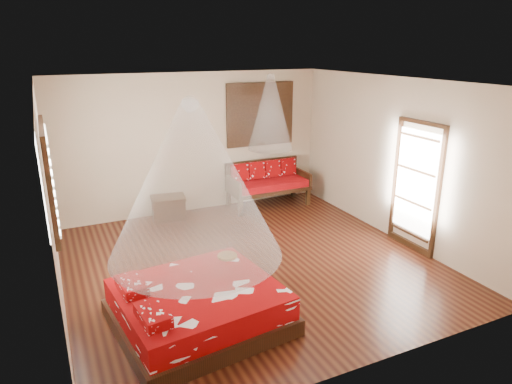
{
  "coord_description": "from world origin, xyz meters",
  "views": [
    {
      "loc": [
        -2.69,
        -5.96,
        3.3
      ],
      "look_at": [
        0.12,
        0.05,
        1.15
      ],
      "focal_mm": 32.0,
      "sensor_mm": 36.0,
      "label": 1
    }
  ],
  "objects": [
    {
      "name": "window_left",
      "position": [
        -2.71,
        0.2,
        1.7
      ],
      "size": [
        0.1,
        1.74,
        1.34
      ],
      "color": "black",
      "rests_on": "wall_left"
    },
    {
      "name": "wine_tray",
      "position": [
        -0.62,
        -0.61,
        0.56
      ],
      "size": [
        0.28,
        0.28,
        0.22
      ],
      "rotation": [
        0.0,
        0.0,
        0.09
      ],
      "color": "brown",
      "rests_on": "bed"
    },
    {
      "name": "bed",
      "position": [
        -1.27,
        -1.25,
        0.25
      ],
      "size": [
        2.13,
        1.97,
        0.63
      ],
      "rotation": [
        0.0,
        0.0,
        0.12
      ],
      "color": "black",
      "rests_on": "floor"
    },
    {
      "name": "room",
      "position": [
        0.0,
        0.0,
        1.4
      ],
      "size": [
        5.54,
        5.54,
        2.84
      ],
      "color": "black",
      "rests_on": "ground"
    },
    {
      "name": "glazed_door",
      "position": [
        2.72,
        -0.6,
        1.07
      ],
      "size": [
        0.08,
        1.02,
        2.16
      ],
      "color": "black",
      "rests_on": "floor"
    },
    {
      "name": "storage_chest",
      "position": [
        -0.66,
        2.45,
        0.23
      ],
      "size": [
        0.71,
        0.56,
        0.45
      ],
      "rotation": [
        0.0,
        0.0,
        -0.13
      ],
      "color": "black",
      "rests_on": "floor"
    },
    {
      "name": "shutter_panel",
      "position": [
        1.48,
        2.72,
        1.9
      ],
      "size": [
        1.52,
        0.06,
        1.32
      ],
      "color": "black",
      "rests_on": "wall_back"
    },
    {
      "name": "mosquito_net_daybed",
      "position": [
        1.48,
        2.25,
        2.0
      ],
      "size": [
        0.92,
        0.92,
        1.5
      ],
      "primitive_type": "cone",
      "color": "white",
      "rests_on": "ceiling"
    },
    {
      "name": "mosquito_net_main",
      "position": [
        -1.26,
        -1.25,
        1.85
      ],
      "size": [
        2.01,
        2.01,
        1.8
      ],
      "primitive_type": "cone",
      "color": "white",
      "rests_on": "ceiling"
    },
    {
      "name": "daybed",
      "position": [
        1.48,
        2.38,
        0.52
      ],
      "size": [
        1.7,
        0.76,
        0.94
      ],
      "color": "black",
      "rests_on": "floor"
    }
  ]
}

